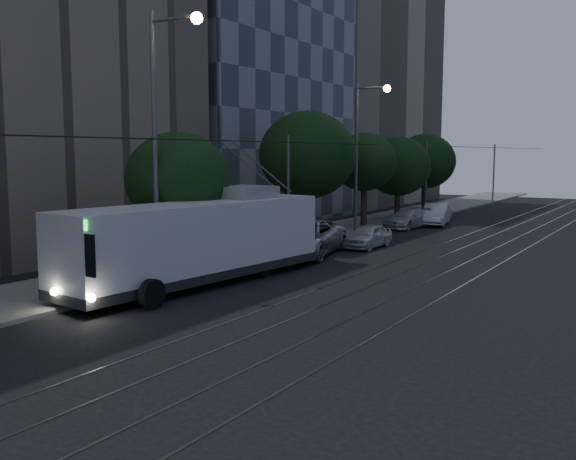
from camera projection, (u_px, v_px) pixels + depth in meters
The scene contains 19 objects.
ground at pixel (264, 306), 21.67m from camera, with size 120.00×120.00×0.00m, color black.
sidewalk at pixel (340, 230), 42.44m from camera, with size 5.00×90.00×0.15m, color gray.
tram_rails at pixel (493, 242), 37.18m from camera, with size 4.52×90.00×0.02m.
overhead_wires at pixel (376, 179), 40.70m from camera, with size 2.23×90.00×6.00m.
building_glass_mid at pixel (219, 43), 48.59m from camera, with size 14.40×18.40×26.80m.
building_tan_far at pixel (341, 31), 64.93m from camera, with size 14.40×22.40×34.80m.
trolleybus at pixel (201, 241), 25.03m from camera, with size 3.75×12.55×5.63m.
pickup_silver at pixel (303, 238), 32.10m from camera, with size 3.01×6.53×1.81m, color #A9ADB1.
car_white_a at pixel (368, 236), 34.80m from camera, with size 1.51×3.76×1.28m, color silver.
car_white_b at pixel (407, 218), 43.85m from camera, with size 1.86×4.58×1.33m, color #AFAFB3.
car_white_c at pixel (436, 214), 45.77m from camera, with size 1.60×4.59×1.51m, color silver.
car_white_d at pixel (440, 210), 49.51m from camera, with size 1.72×4.27×1.45m, color silver.
tree_1 at pixel (178, 180), 27.22m from camera, with size 4.47×4.47×6.03m.
tree_2 at pixel (307, 155), 36.25m from camera, with size 5.51×5.51×7.49m.
tree_3 at pixel (364, 162), 42.62m from camera, with size 4.30×4.30×6.46m.
tree_4 at pixel (398, 166), 47.55m from camera, with size 4.85×4.85×6.32m.
tree_5 at pixel (425, 161), 52.31m from camera, with size 4.93×4.93×6.66m.
streetlamp_near at pixel (162, 122), 24.61m from camera, with size 2.53×0.44×10.51m.
streetlamp_far at pixel (363, 143), 39.66m from camera, with size 2.30×0.44×9.44m.
Camera 1 is at (11.95, -17.54, 5.14)m, focal length 40.00 mm.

